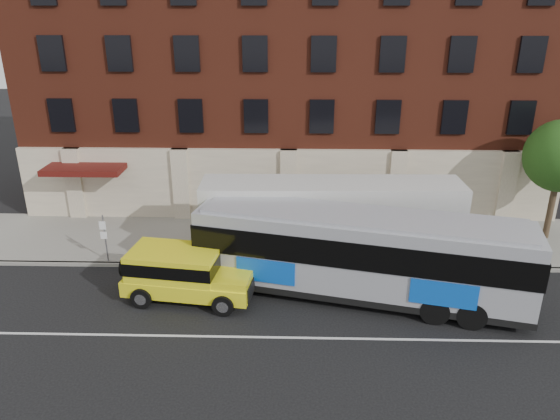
{
  "coord_description": "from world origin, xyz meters",
  "views": [
    {
      "loc": [
        0.26,
        -15.75,
        11.57
      ],
      "look_at": [
        -0.3,
        5.5,
        3.12
      ],
      "focal_mm": 33.48,
      "sensor_mm": 36.0,
      "label": 1
    }
  ],
  "objects_px": {
    "yellow_suv": "(183,271)",
    "shipping_container": "(331,223)",
    "sign_pole": "(105,236)",
    "city_bus": "(359,252)"
  },
  "relations": [
    {
      "from": "shipping_container",
      "to": "city_bus",
      "type": "bearing_deg",
      "value": -73.15
    },
    {
      "from": "yellow_suv",
      "to": "sign_pole",
      "type": "bearing_deg",
      "value": 146.08
    },
    {
      "from": "sign_pole",
      "to": "yellow_suv",
      "type": "height_order",
      "value": "sign_pole"
    },
    {
      "from": "sign_pole",
      "to": "yellow_suv",
      "type": "xyz_separation_m",
      "value": [
        4.24,
        -2.85,
        -0.22
      ]
    },
    {
      "from": "shipping_container",
      "to": "yellow_suv",
      "type": "bearing_deg",
      "value": -150.9
    },
    {
      "from": "sign_pole",
      "to": "shipping_container",
      "type": "xyz_separation_m",
      "value": [
        10.54,
        0.65,
        0.52
      ]
    },
    {
      "from": "city_bus",
      "to": "shipping_container",
      "type": "relative_size",
      "value": 1.16
    },
    {
      "from": "yellow_suv",
      "to": "shipping_container",
      "type": "bearing_deg",
      "value": 29.1
    },
    {
      "from": "sign_pole",
      "to": "yellow_suv",
      "type": "distance_m",
      "value": 5.11
    },
    {
      "from": "city_bus",
      "to": "yellow_suv",
      "type": "distance_m",
      "value": 7.32
    }
  ]
}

